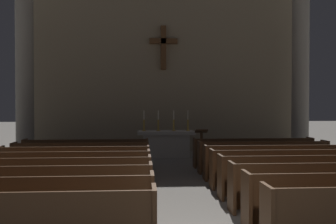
# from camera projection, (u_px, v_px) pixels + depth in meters

# --- Properties ---
(pew_left_row_2) EXTENTS (3.88, 0.50, 0.95)m
(pew_left_row_2) POSITION_uv_depth(u_px,v_px,m) (29.00, 205.00, 5.96)
(pew_left_row_2) COLOR brown
(pew_left_row_2) RESTS_ON ground
(pew_left_row_3) EXTENTS (3.88, 0.50, 0.95)m
(pew_left_row_3) POSITION_uv_depth(u_px,v_px,m) (46.00, 190.00, 6.98)
(pew_left_row_3) COLOR brown
(pew_left_row_3) RESTS_ON ground
(pew_left_row_4) EXTENTS (3.88, 0.50, 0.95)m
(pew_left_row_4) POSITION_uv_depth(u_px,v_px,m) (58.00, 179.00, 8.00)
(pew_left_row_4) COLOR brown
(pew_left_row_4) RESTS_ON ground
(pew_left_row_5) EXTENTS (3.88, 0.50, 0.95)m
(pew_left_row_5) POSITION_uv_depth(u_px,v_px,m) (67.00, 171.00, 9.02)
(pew_left_row_5) COLOR brown
(pew_left_row_5) RESTS_ON ground
(pew_left_row_6) EXTENTS (3.88, 0.50, 0.95)m
(pew_left_row_6) POSITION_uv_depth(u_px,v_px,m) (75.00, 164.00, 10.04)
(pew_left_row_6) COLOR brown
(pew_left_row_6) RESTS_ON ground
(pew_left_row_7) EXTENTS (3.88, 0.50, 0.95)m
(pew_left_row_7) POSITION_uv_depth(u_px,v_px,m) (81.00, 158.00, 11.06)
(pew_left_row_7) COLOR brown
(pew_left_row_7) RESTS_ON ground
(pew_left_row_8) EXTENTS (3.88, 0.50, 0.95)m
(pew_left_row_8) POSITION_uv_depth(u_px,v_px,m) (86.00, 154.00, 12.08)
(pew_left_row_8) COLOR brown
(pew_left_row_8) RESTS_ON ground
(pew_right_row_3) EXTENTS (3.88, 0.50, 0.95)m
(pew_right_row_3) POSITION_uv_depth(u_px,v_px,m) (330.00, 186.00, 7.34)
(pew_right_row_3) COLOR brown
(pew_right_row_3) RESTS_ON ground
(pew_right_row_4) EXTENTS (3.88, 0.50, 0.95)m
(pew_right_row_4) POSITION_uv_depth(u_px,v_px,m) (307.00, 176.00, 8.36)
(pew_right_row_4) COLOR brown
(pew_right_row_4) RESTS_ON ground
(pew_right_row_5) EXTENTS (3.88, 0.50, 0.95)m
(pew_right_row_5) POSITION_uv_depth(u_px,v_px,m) (289.00, 168.00, 9.38)
(pew_right_row_5) COLOR brown
(pew_right_row_5) RESTS_ON ground
(pew_right_row_6) EXTENTS (3.88, 0.50, 0.95)m
(pew_right_row_6) POSITION_uv_depth(u_px,v_px,m) (275.00, 162.00, 10.40)
(pew_right_row_6) COLOR brown
(pew_right_row_6) RESTS_ON ground
(pew_right_row_7) EXTENTS (3.88, 0.50, 0.95)m
(pew_right_row_7) POSITION_uv_depth(u_px,v_px,m) (263.00, 157.00, 11.42)
(pew_right_row_7) COLOR brown
(pew_right_row_7) RESTS_ON ground
(pew_right_row_8) EXTENTS (3.88, 0.50, 0.95)m
(pew_right_row_8) POSITION_uv_depth(u_px,v_px,m) (253.00, 152.00, 12.44)
(pew_right_row_8) COLOR brown
(pew_right_row_8) RESTS_ON ground
(column_left_third) EXTENTS (1.00, 1.00, 7.47)m
(column_left_third) POSITION_uv_depth(u_px,v_px,m) (25.00, 62.00, 14.51)
(column_left_third) COLOR #9E998E
(column_left_third) RESTS_ON ground
(column_right_third) EXTENTS (1.00, 1.00, 7.47)m
(column_right_third) POSITION_uv_depth(u_px,v_px,m) (300.00, 64.00, 15.23)
(column_right_third) COLOR #9E998E
(column_right_third) RESTS_ON ground
(altar) EXTENTS (2.20, 0.90, 1.01)m
(altar) POSITION_uv_depth(u_px,v_px,m) (166.00, 143.00, 14.82)
(altar) COLOR #BCB7AD
(altar) RESTS_ON ground
(candlestick_outer_left) EXTENTS (0.16, 0.16, 0.79)m
(candlestick_outer_left) POSITION_uv_depth(u_px,v_px,m) (144.00, 124.00, 14.75)
(candlestick_outer_left) COLOR #B79338
(candlestick_outer_left) RESTS_ON altar
(candlestick_inner_left) EXTENTS (0.16, 0.16, 0.79)m
(candlestick_inner_left) POSITION_uv_depth(u_px,v_px,m) (158.00, 124.00, 14.79)
(candlestick_inner_left) COLOR #B79338
(candlestick_inner_left) RESTS_ON altar
(candlestick_inner_right) EXTENTS (0.16, 0.16, 0.79)m
(candlestick_inner_right) POSITION_uv_depth(u_px,v_px,m) (174.00, 124.00, 14.83)
(candlestick_inner_right) COLOR #B79338
(candlestick_inner_right) RESTS_ON altar
(candlestick_outer_right) EXTENTS (0.16, 0.16, 0.79)m
(candlestick_outer_right) POSITION_uv_depth(u_px,v_px,m) (188.00, 124.00, 14.87)
(candlestick_outer_right) COLOR #B79338
(candlestick_outer_right) RESTS_ON altar
(apse_with_cross) EXTENTS (11.78, 0.48, 8.13)m
(apse_with_cross) POSITION_uv_depth(u_px,v_px,m) (163.00, 58.00, 16.81)
(apse_with_cross) COLOR gray
(apse_with_cross) RESTS_ON ground
(lectern) EXTENTS (0.44, 0.36, 1.15)m
(lectern) POSITION_uv_depth(u_px,v_px,m) (201.00, 146.00, 13.71)
(lectern) COLOR brown
(lectern) RESTS_ON ground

